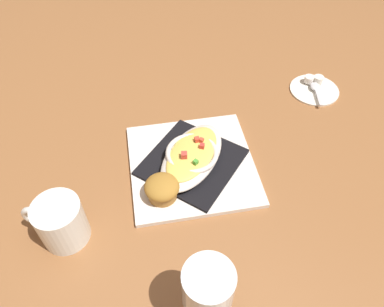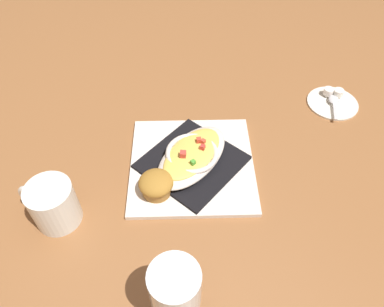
# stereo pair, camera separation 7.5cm
# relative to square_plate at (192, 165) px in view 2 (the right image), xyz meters

# --- Properties ---
(ground_plane) EXTENTS (2.60, 2.60, 0.00)m
(ground_plane) POSITION_rel_square_plate_xyz_m (0.00, 0.00, -0.01)
(ground_plane) COLOR #915D35
(square_plate) EXTENTS (0.31, 0.31, 0.01)m
(square_plate) POSITION_rel_square_plate_xyz_m (0.00, 0.00, 0.00)
(square_plate) COLOR white
(square_plate) RESTS_ON ground_plane
(folded_napkin) EXTENTS (0.25, 0.25, 0.01)m
(folded_napkin) POSITION_rel_square_plate_xyz_m (0.00, 0.00, 0.01)
(folded_napkin) COLOR black
(folded_napkin) RESTS_ON square_plate
(gratin_dish) EXTENTS (0.21, 0.20, 0.04)m
(gratin_dish) POSITION_rel_square_plate_xyz_m (0.00, -0.00, 0.03)
(gratin_dish) COLOR silver
(gratin_dish) RESTS_ON folded_napkin
(muffin) EXTENTS (0.07, 0.07, 0.04)m
(muffin) POSITION_rel_square_plate_xyz_m (-0.08, -0.05, 0.03)
(muffin) COLOR #A46F31
(muffin) RESTS_ON square_plate
(coffee_mug) EXTENTS (0.11, 0.09, 0.09)m
(coffee_mug) POSITION_rel_square_plate_xyz_m (-0.27, -0.06, 0.03)
(coffee_mug) COLOR white
(coffee_mug) RESTS_ON ground_plane
(stemmed_glass) EXTENTS (0.07, 0.07, 0.14)m
(stemmed_glass) POSITION_rel_square_plate_xyz_m (-0.10, -0.28, 0.09)
(stemmed_glass) COLOR white
(stemmed_glass) RESTS_ON ground_plane
(creamer_saucer) EXTENTS (0.12, 0.12, 0.01)m
(creamer_saucer) POSITION_rel_square_plate_xyz_m (0.38, 0.10, -0.00)
(creamer_saucer) COLOR white
(creamer_saucer) RESTS_ON ground_plane
(spoon) EXTENTS (0.05, 0.09, 0.01)m
(spoon) POSITION_rel_square_plate_xyz_m (0.38, 0.10, 0.01)
(spoon) COLOR silver
(spoon) RESTS_ON creamer_saucer
(creamer_cup_0) EXTENTS (0.02, 0.02, 0.02)m
(creamer_cup_0) POSITION_rel_square_plate_xyz_m (0.40, 0.12, 0.01)
(creamer_cup_0) COLOR white
(creamer_cup_0) RESTS_ON creamer_saucer
(creamer_cup_1) EXTENTS (0.02, 0.02, 0.02)m
(creamer_cup_1) POSITION_rel_square_plate_xyz_m (0.38, 0.13, 0.01)
(creamer_cup_1) COLOR white
(creamer_cup_1) RESTS_ON creamer_saucer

